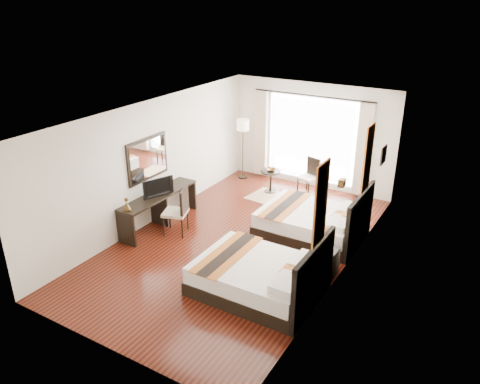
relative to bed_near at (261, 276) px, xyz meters
The scene contains 29 objects.
floor 1.83m from the bed_near, 133.03° to the left, with size 4.50×7.50×0.01m, color black.
ceiling 3.06m from the bed_near, 133.03° to the left, with size 4.50×7.50×0.02m, color white.
wall_headboard 1.99m from the bed_near, 52.41° to the left, with size 0.01×7.50×2.80m, color silver.
wall_desk 3.87m from the bed_near, 159.23° to the left, with size 0.01×7.50×2.80m, color silver.
wall_window 5.32m from the bed_near, 103.66° to the left, with size 4.50×0.01×2.80m, color silver.
wall_entry 2.93m from the bed_near, 116.88° to the right, with size 4.50×0.01×2.80m, color silver.
window_glass 5.29m from the bed_near, 103.70° to the left, with size 2.40×0.02×2.20m, color white.
sheer_curtain 5.23m from the bed_near, 103.86° to the left, with size 2.30×0.02×2.10m, color white.
drape_left 5.71m from the bed_near, 118.44° to the left, with size 0.35×0.14×2.35m, color beige.
drape_right 5.05m from the bed_near, 87.46° to the left, with size 0.35×0.14×2.35m, color beige.
art_panel_near 1.92m from the bed_near, ahead, with size 0.03×0.50×1.35m, color maroon.
art_panel_far 3.10m from the bed_near, 67.68° to the left, with size 0.03×0.50×1.35m, color maroon.
wall_sconce 2.15m from the bed_near, 48.05° to the left, with size 0.10×0.14×0.14m, color #483519.
mirror_frame 3.83m from the bed_near, 161.99° to the left, with size 0.04×1.25×0.95m, color black.
mirror_glass 3.81m from the bed_near, 161.86° to the left, with size 0.01×1.12×0.82m, color white.
bed_near is the anchor object (origin of this frame).
bed_far 2.44m from the bed_near, 90.11° to the left, with size 2.16×1.68×1.22m.
nightstand 1.30m from the bed_near, 54.96° to the left, with size 0.44×0.55×0.53m, color black.
table_lamp 1.44m from the bed_near, 56.54° to the left, with size 0.26×0.26×0.41m.
vase 1.22m from the bed_near, 51.09° to the left, with size 0.14×0.14×0.15m, color black.
console_desk 3.41m from the bed_near, 160.79° to the left, with size 0.50×2.20×0.76m, color black.
television 3.44m from the bed_near, 161.46° to the left, with size 0.73×0.10×0.42m, color black.
bronze_figurine 3.27m from the bed_near, behind, with size 0.17×0.17×0.25m, color #483519, non-canonical shape.
desk_chair 2.81m from the bed_near, 159.30° to the left, with size 0.63×0.63×1.07m.
floor_lamp 5.65m from the bed_near, 123.64° to the left, with size 0.34×0.34×1.70m.
side_table 4.51m from the bed_near, 115.08° to the left, with size 0.52×0.52×0.60m, color black.
fruit_bowl 4.50m from the bed_near, 114.92° to the left, with size 0.22×0.22×0.05m, color #472C19.
window_chair 4.64m from the bed_near, 102.74° to the left, with size 0.55×0.55×0.94m.
jute_rug 4.07m from the bed_near, 113.16° to the left, with size 1.34×0.91×0.01m, color tan.
Camera 1 is at (4.46, -7.48, 4.94)m, focal length 35.00 mm.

